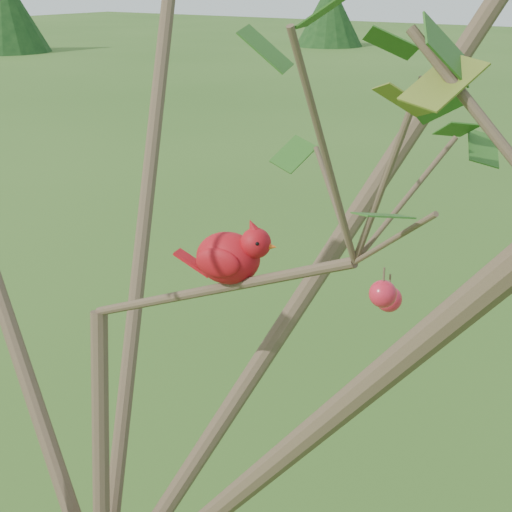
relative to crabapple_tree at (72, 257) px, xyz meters
The scene contains 2 objects.
crabapple_tree is the anchor object (origin of this frame).
cardinal 0.30m from the crabapple_tree, 18.89° to the left, with size 0.18×0.11×0.13m.
Camera 1 is at (1.05, -0.91, 2.60)m, focal length 55.00 mm.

